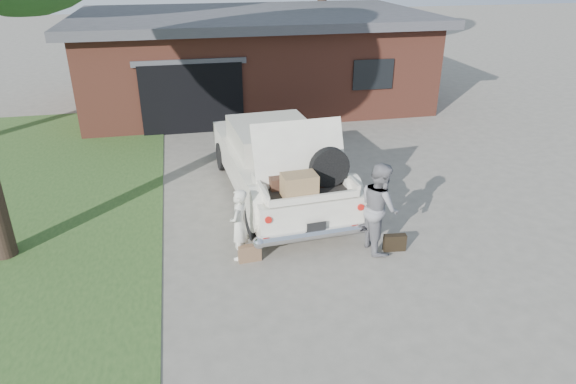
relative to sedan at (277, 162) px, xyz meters
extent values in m
plane|color=gray|center=(-0.21, -2.78, -0.85)|extent=(90.00, 90.00, 0.00)
cube|color=#2D4C1E|center=(-5.71, 0.22, -0.84)|extent=(6.00, 16.00, 0.02)
cube|color=brown|center=(0.79, 8.72, 0.65)|extent=(12.00, 7.00, 3.00)
cube|color=#4C4C51|center=(0.79, 8.72, 2.30)|extent=(12.80, 7.80, 0.30)
cube|color=black|center=(-1.71, 5.27, 0.25)|extent=(3.20, 0.30, 2.20)
cube|color=#4C4C51|center=(-1.71, 5.20, 1.40)|extent=(3.50, 0.12, 0.18)
cube|color=black|center=(4.29, 5.20, 0.75)|extent=(1.40, 0.08, 1.00)
cylinder|color=#38281E|center=(4.91, 13.94, 2.33)|extent=(0.44, 0.44, 6.36)
cube|color=white|center=(0.00, 0.06, -0.15)|extent=(2.52, 5.73, 0.73)
cube|color=beige|center=(-0.03, 0.40, 0.49)|extent=(2.00, 2.36, 0.58)
cube|color=black|center=(-0.11, 1.46, 0.47)|extent=(1.74, 0.21, 0.49)
cube|color=black|center=(0.05, -0.66, 0.47)|extent=(1.74, 0.21, 0.49)
cylinder|color=black|center=(-0.85, -1.91, -0.48)|extent=(0.30, 0.75, 0.74)
cylinder|color=black|center=(1.11, -1.77, -0.48)|extent=(0.30, 0.75, 0.74)
cylinder|color=black|center=(-1.12, 1.89, -0.48)|extent=(0.30, 0.75, 0.74)
cylinder|color=black|center=(0.84, 2.03, -0.48)|extent=(0.30, 0.75, 0.74)
cylinder|color=silver|center=(0.20, -2.78, -0.40)|extent=(2.30, 0.37, 0.20)
cylinder|color=#A5140F|center=(-0.72, -2.77, 0.02)|extent=(0.14, 0.12, 0.13)
cylinder|color=#A5140F|center=(1.11, -2.64, 0.02)|extent=(0.14, 0.12, 0.13)
cube|color=black|center=(0.20, -2.81, -0.23)|extent=(0.38, 0.05, 0.19)
cube|color=black|center=(0.15, -2.06, 0.24)|extent=(1.82, 1.35, 0.04)
cube|color=white|center=(-0.74, -2.12, 0.35)|extent=(0.16, 1.23, 0.20)
cube|color=white|center=(1.04, -1.99, 0.35)|extent=(0.16, 1.23, 0.20)
cube|color=white|center=(0.19, -2.67, 0.30)|extent=(1.79, 0.20, 0.13)
cube|color=white|center=(0.12, -1.69, 0.86)|extent=(1.91, 0.66, 1.21)
cube|color=#4E3021|center=(-0.18, -1.88, 0.38)|extent=(0.77, 0.53, 0.24)
cube|color=#9B794F|center=(-0.05, -2.43, 0.49)|extent=(0.68, 0.47, 0.45)
cube|color=black|center=(0.23, -1.96, 0.36)|extent=(0.68, 0.47, 0.20)
cylinder|color=black|center=(0.64, -2.08, 0.66)|extent=(0.81, 0.24, 0.80)
imported|color=beige|center=(-1.23, -2.57, -0.14)|extent=(0.52, 0.61, 1.42)
imported|color=gray|center=(1.44, -2.80, 0.05)|extent=(0.72, 0.91, 1.80)
cube|color=brown|center=(-1.08, -2.75, -0.68)|extent=(0.44, 0.17, 0.33)
cube|color=black|center=(1.75, -2.96, -0.68)|extent=(0.45, 0.18, 0.34)
camera|label=1|loc=(-2.11, -10.98, 4.49)|focal=32.00mm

